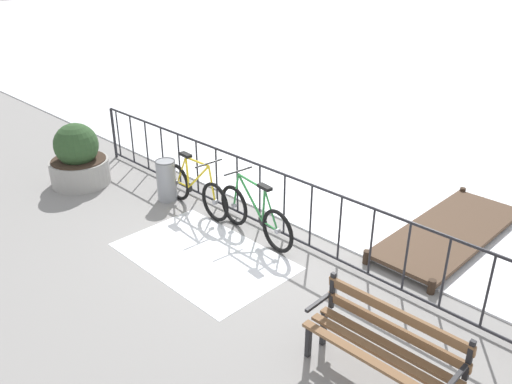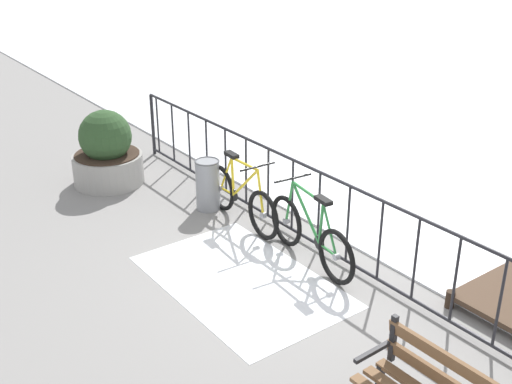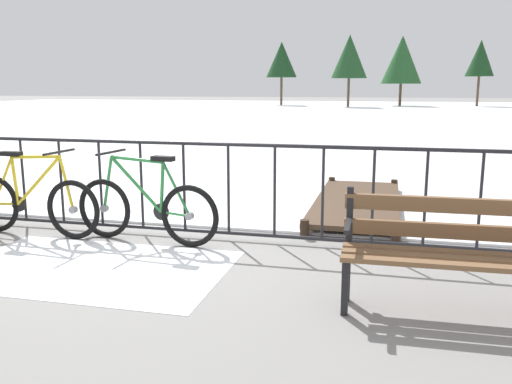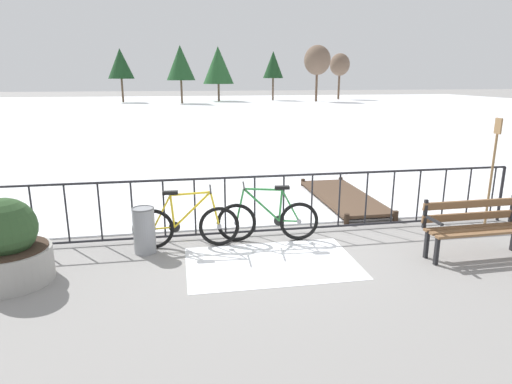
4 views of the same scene
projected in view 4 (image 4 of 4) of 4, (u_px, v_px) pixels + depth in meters
The scene contains 17 objects.
ground_plane at pixel (269, 234), 7.75m from camera, with size 160.00×160.00×0.00m, color gray.
frozen_pond at pixel (195, 111), 34.78m from camera, with size 80.00×56.00×0.03m, color white.
snow_patch at pixel (272, 263), 6.57m from camera, with size 2.52×1.60×0.01m, color white.
railing_fence at pixel (269, 204), 7.60m from camera, with size 9.06×0.06×1.07m.
bicycle_near_railing at pixel (268, 220), 7.37m from camera, with size 1.71×0.52×0.97m.
bicycle_second at pixel (186, 225), 7.09m from camera, with size 1.71×0.52×0.97m.
park_bench at pixel (475, 224), 6.74m from camera, with size 1.61×0.51×0.89m.
planter_with_shrub at pixel (8, 247), 5.85m from camera, with size 1.07×1.07×1.16m.
trash_bin at pixel (144, 230), 6.87m from camera, with size 0.35×0.35×0.73m.
oar_upright at pixel (493, 165), 7.96m from camera, with size 0.04×0.16×1.98m.
wooden_dock at pixel (343, 196), 9.75m from camera, with size 1.10×3.04×0.20m.
tree_far_west at pixel (340, 65), 52.01m from camera, with size 2.33×2.33×5.31m.
tree_west_mid at pixel (120, 64), 45.73m from camera, with size 2.68×2.68×5.49m.
tree_centre at pixel (218, 65), 48.08m from camera, with size 3.36×3.36×5.86m.
tree_east_mid at pixel (180, 63), 43.80m from camera, with size 2.84×2.84×5.68m.
tree_far_east at pixel (317, 60), 47.25m from camera, with size 2.83×2.83×5.93m.
tree_extra at pixel (273, 65), 49.77m from camera, with size 2.30×2.30×5.44m.
Camera 4 is at (-1.52, -7.15, 2.69)m, focal length 30.99 mm.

